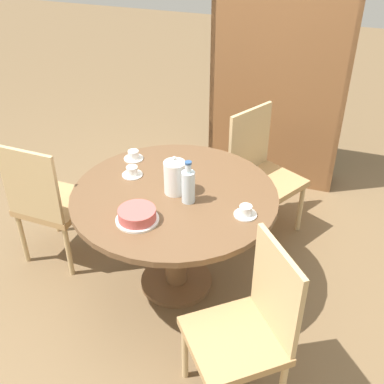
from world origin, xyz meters
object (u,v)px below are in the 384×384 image
coffee_pot (175,176)px  cup_c (246,212)px  chair_a (261,171)px  chair_c (247,328)px  cake_main (137,215)px  cup_d (134,156)px  water_bottle (188,186)px  cup_a (132,172)px  bookshelf (278,70)px  cup_b (182,168)px  chair_b (49,201)px

coffee_pot → cup_c: size_ratio=1.88×
chair_a → cup_c: chair_a is taller
chair_c → cake_main: size_ratio=3.92×
coffee_pot → cup_d: size_ratio=1.88×
chair_c → water_bottle: 0.83m
water_bottle → cup_d: water_bottle is taller
water_bottle → cup_a: size_ratio=2.03×
bookshelf → cup_b: bearing=75.5°
chair_a → chair_c: size_ratio=1.00×
cake_main → cup_b: (0.05, 0.55, -0.01)m
cup_b → cup_c: (0.48, -0.32, 0.00)m
bookshelf → cup_d: 1.44m
chair_b → coffee_pot: size_ratio=3.86×
chair_b → cup_d: chair_b is taller
water_bottle → cup_d: 0.60m
chair_a → cup_a: bearing=164.7°
cup_b → chair_a: bearing=53.9°
chair_b → water_bottle: (0.97, -0.02, 0.33)m
chair_c → bookshelf: size_ratio=0.46×
chair_b → cup_a: bearing=-164.5°
chair_c → cup_d: chair_c is taller
cake_main → cup_a: size_ratio=1.85×
cake_main → cup_b: bearing=84.8°
cup_c → cup_b: bearing=146.5°
chair_a → cake_main: 1.21m
chair_c → cup_d: size_ratio=7.25×
water_bottle → cup_d: size_ratio=2.03×
chair_b → cake_main: chair_b is taller
chair_b → cup_c: bearing=-179.6°
bookshelf → cake_main: bearing=78.2°
cup_c → cup_d: 0.90m
water_bottle → cup_d: (-0.49, 0.34, -0.08)m
chair_a → coffee_pot: 0.92m
cup_a → coffee_pot: bearing=-15.6°
cup_d → coffee_pot: bearing=-35.2°
chair_b → chair_c: 1.58m
chair_a → cup_d: size_ratio=7.25×
cake_main → cup_c: cake_main is taller
chair_b → cup_d: 0.62m
cup_b → chair_b: bearing=-162.1°
coffee_pot → chair_c: bearing=-47.0°
cup_a → cup_d: same height
chair_c → cup_b: chair_c is taller
bookshelf → water_bottle: size_ratio=7.78×
bookshelf → water_bottle: bookshelf is taller
coffee_pot → chair_a: bearing=65.1°
cup_b → cup_c: same height
cup_c → chair_a: bearing=95.2°
chair_a → cup_c: bearing=-145.9°
chair_b → water_bottle: 1.02m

